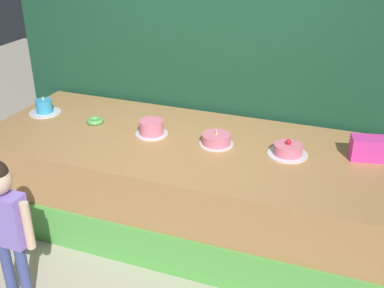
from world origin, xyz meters
name	(u,v)px	position (x,y,z in m)	size (l,w,h in m)	color
ground_plane	(150,268)	(0.00, 0.00, 0.00)	(12.00, 12.00, 0.00)	#BCB29E
stage_platform	(182,182)	(0.00, 0.68, 0.39)	(3.38, 1.39, 0.79)	#B27F4C
curtain_backdrop	(213,51)	(0.00, 1.47, 1.35)	(4.09, 0.08, 2.70)	#19472D
child_figure	(4,214)	(-0.74, -0.59, 0.71)	(0.42, 0.19, 1.10)	#3F4C8C
pink_box	(368,148)	(1.44, 0.88, 0.88)	(0.25, 0.15, 0.18)	#E43AA5
donut	(95,121)	(-0.86, 0.75, 0.81)	(0.15, 0.15, 0.04)	#59B259
cake_far_left	(44,107)	(-1.44, 0.80, 0.84)	(0.30, 0.30, 0.17)	silver
cake_center_left	(151,128)	(-0.29, 0.72, 0.85)	(0.28, 0.28, 0.13)	silver
cake_center_right	(216,140)	(0.29, 0.72, 0.83)	(0.28, 0.28, 0.14)	silver
cake_far_right	(288,150)	(0.86, 0.74, 0.83)	(0.31, 0.31, 0.13)	silver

